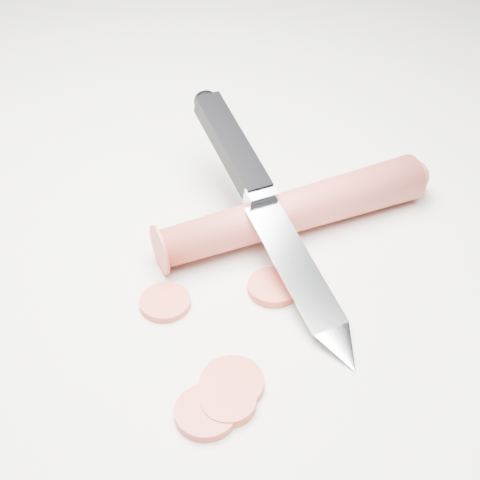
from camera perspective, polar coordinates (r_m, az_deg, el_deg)
The scene contains 8 objects.
ground at distance 0.46m, azimuth 1.35°, elevation -6.50°, with size 2.40×2.40×0.00m, color silver.
carrot at distance 0.52m, azimuth 4.66°, elevation 2.51°, with size 0.03×0.03×0.22m, color #C14539.
carrot_slice_0 at distance 0.41m, azimuth -1.01°, elevation -13.61°, with size 0.03×0.03×0.01m, color #CF4633.
carrot_slice_1 at distance 0.48m, azimuth 2.84°, elevation -4.03°, with size 0.04×0.04×0.01m, color #CF4633.
carrot_slice_2 at distance 0.41m, azimuth -2.91°, elevation -14.47°, with size 0.04×0.04×0.01m, color #CF4633.
carrot_slice_3 at distance 0.47m, azimuth -6.41°, elevation -5.29°, with size 0.04×0.04×0.01m, color #CF4633.
carrot_slice_4 at distance 0.42m, azimuth -0.69°, elevation -12.10°, with size 0.04×0.04×0.01m, color #CF4633.
kitchen_knife at distance 0.49m, azimuth 2.57°, elevation 2.68°, with size 0.23×0.18×0.08m, color silver, non-canonical shape.
Camera 1 is at (0.14, -0.28, 0.34)m, focal length 50.00 mm.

